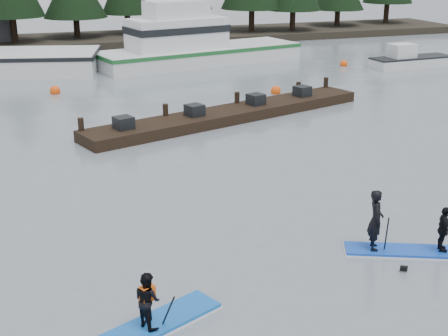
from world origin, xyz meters
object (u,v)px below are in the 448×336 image
object	(u,v)px
paddleboard_solo	(148,314)
paddleboard_duo	(404,231)
floating_dock	(231,114)
fishing_boat_medium	(194,55)

from	to	relation	value
paddleboard_solo	paddleboard_duo	size ratio (longest dim) A/B	1.10
floating_dock	fishing_boat_medium	bearing A→B (deg)	61.92
fishing_boat_medium	floating_dock	xyz separation A→B (m)	(-2.78, -14.76, -0.36)
paddleboard_duo	paddleboard_solo	bearing A→B (deg)	-145.67
floating_dock	paddleboard_duo	world-z (taller)	paddleboard_duo
fishing_boat_medium	paddleboard_duo	bearing A→B (deg)	-108.26
paddleboard_solo	paddleboard_duo	distance (m)	7.04
fishing_boat_medium	paddleboard_duo	world-z (taller)	fishing_boat_medium
floating_dock	paddleboard_duo	size ratio (longest dim) A/B	4.77
fishing_boat_medium	paddleboard_duo	size ratio (longest dim) A/B	4.83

